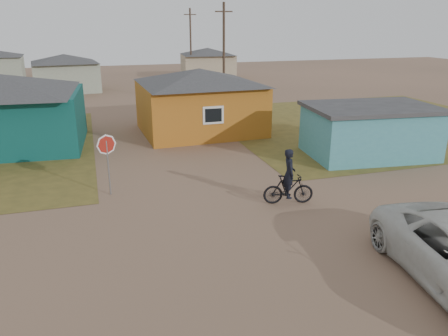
# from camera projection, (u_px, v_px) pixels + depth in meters

# --- Properties ---
(ground) EXTENTS (120.00, 120.00, 0.00)m
(ground) POSITION_uv_depth(u_px,v_px,m) (231.00, 236.00, 14.06)
(ground) COLOR #82614B
(grass_ne) EXTENTS (20.00, 18.00, 0.00)m
(grass_ne) POSITION_uv_depth(u_px,v_px,m) (368.00, 123.00, 29.74)
(grass_ne) COLOR brown
(grass_ne) RESTS_ON ground
(house_teal) EXTENTS (8.93, 7.08, 4.00)m
(house_teal) POSITION_uv_depth(u_px,v_px,m) (2.00, 111.00, 23.27)
(house_teal) COLOR #0B3E3B
(house_teal) RESTS_ON ground
(house_yellow) EXTENTS (7.72, 6.76, 3.90)m
(house_yellow) POSITION_uv_depth(u_px,v_px,m) (200.00, 100.00, 26.80)
(house_yellow) COLOR #AE641A
(house_yellow) RESTS_ON ground
(shed_turquoise) EXTENTS (6.71, 4.93, 2.60)m
(shed_turquoise) POSITION_uv_depth(u_px,v_px,m) (369.00, 131.00, 22.18)
(shed_turquoise) COLOR teal
(shed_turquoise) RESTS_ON ground
(house_pale_west) EXTENTS (7.04, 6.15, 3.60)m
(house_pale_west) POSITION_uv_depth(u_px,v_px,m) (66.00, 72.00, 42.60)
(house_pale_west) COLOR gray
(house_pale_west) RESTS_ON ground
(house_beige_east) EXTENTS (6.95, 6.05, 3.60)m
(house_beige_east) POSITION_uv_depth(u_px,v_px,m) (208.00, 63.00, 52.49)
(house_beige_east) COLOR tan
(house_beige_east) RESTS_ON ground
(utility_pole_near) EXTENTS (1.40, 0.20, 8.00)m
(utility_pole_near) POSITION_uv_depth(u_px,v_px,m) (224.00, 54.00, 34.48)
(utility_pole_near) COLOR #423227
(utility_pole_near) RESTS_ON ground
(utility_pole_far) EXTENTS (1.40, 0.20, 8.00)m
(utility_pole_far) POSITION_uv_depth(u_px,v_px,m) (191.00, 44.00, 49.26)
(utility_pole_far) COLOR #423227
(utility_pole_far) RESTS_ON ground
(stop_sign) EXTENTS (0.81, 0.06, 2.48)m
(stop_sign) POSITION_uv_depth(u_px,v_px,m) (107.00, 151.00, 16.90)
(stop_sign) COLOR gray
(stop_sign) RESTS_ON ground
(cyclist) EXTENTS (1.97, 0.95, 2.15)m
(cyclist) POSITION_uv_depth(u_px,v_px,m) (289.00, 184.00, 16.38)
(cyclist) COLOR black
(cyclist) RESTS_ON ground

